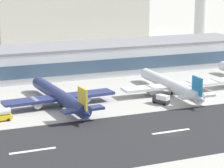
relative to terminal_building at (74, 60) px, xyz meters
name	(u,v)px	position (x,y,z in m)	size (l,w,h in m)	color
ground_plane	(169,134)	(0.16, -88.02, -6.54)	(1400.00, 1400.00, 0.00)	#B2AFA8
runway_strip	(166,132)	(0.16, -86.33, -6.50)	(800.00, 38.51, 0.08)	#262628
runway_centreline_dash_3	(33,151)	(-38.18, -86.33, -6.46)	(12.00, 1.20, 0.01)	white
runway_centreline_dash_4	(171,131)	(1.72, -86.33, -6.46)	(12.00, 1.20, 0.01)	white
terminal_building	(74,60)	(0.00, 0.00, 0.00)	(167.19, 27.81, 13.08)	silver
distant_hotel_block	(72,9)	(35.10, 113.85, 13.79)	(102.68, 31.06, 40.66)	beige
airliner_gold_tail_gate_1	(61,97)	(-20.16, -49.59, -3.17)	(39.19, 50.66, 10.58)	navy
airliner_blue_tail_gate_2	(172,86)	(22.69, -48.68, -3.26)	(37.84, 49.38, 10.30)	silver
service_box_truck_1	(161,99)	(12.87, -59.04, -4.76)	(4.78, 6.45, 3.25)	#2D3338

